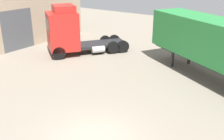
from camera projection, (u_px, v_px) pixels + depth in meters
ground_plane at (93, 139)px, 11.51m from camera, size 60.00×60.00×0.00m
container_trailer_green at (216, 43)px, 16.57m from camera, size 7.51×10.50×3.99m
tractor_unit_red at (69, 32)px, 22.03m from camera, size 6.96×5.92×4.21m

